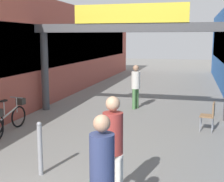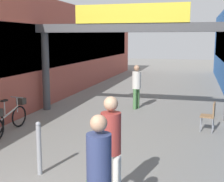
{
  "view_description": "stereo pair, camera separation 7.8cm",
  "coord_description": "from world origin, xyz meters",
  "px_view_note": "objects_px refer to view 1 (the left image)",
  "views": [
    {
      "loc": [
        2.17,
        -2.83,
        2.75
      ],
      "look_at": [
        0.0,
        5.46,
        1.3
      ],
      "focal_mm": 50.0,
      "sensor_mm": 36.0,
      "label": 1
    },
    {
      "loc": [
        2.25,
        -2.81,
        2.75
      ],
      "look_at": [
        0.0,
        5.46,
        1.3
      ],
      "focal_mm": 50.0,
      "sensor_mm": 36.0,
      "label": 2
    }
  ],
  "objects_px": {
    "bicycle_silver_farthest": "(10,116)",
    "bollard_post_metal": "(40,148)",
    "cafe_chair_wood_nearer": "(210,114)",
    "pedestrian_companion": "(113,142)",
    "pedestrian_with_dog": "(102,169)",
    "pedestrian_carrying_crate": "(136,84)"
  },
  "relations": [
    {
      "from": "pedestrian_carrying_crate",
      "to": "cafe_chair_wood_nearer",
      "type": "distance_m",
      "value": 3.69
    },
    {
      "from": "pedestrian_companion",
      "to": "cafe_chair_wood_nearer",
      "type": "distance_m",
      "value": 4.99
    },
    {
      "from": "cafe_chair_wood_nearer",
      "to": "bicycle_silver_farthest",
      "type": "bearing_deg",
      "value": -166.33
    },
    {
      "from": "bollard_post_metal",
      "to": "cafe_chair_wood_nearer",
      "type": "distance_m",
      "value": 5.29
    },
    {
      "from": "cafe_chair_wood_nearer",
      "to": "pedestrian_companion",
      "type": "bearing_deg",
      "value": -110.96
    },
    {
      "from": "pedestrian_with_dog",
      "to": "cafe_chair_wood_nearer",
      "type": "height_order",
      "value": "pedestrian_with_dog"
    },
    {
      "from": "bicycle_silver_farthest",
      "to": "bollard_post_metal",
      "type": "height_order",
      "value": "bollard_post_metal"
    },
    {
      "from": "bicycle_silver_farthest",
      "to": "cafe_chair_wood_nearer",
      "type": "distance_m",
      "value": 5.98
    },
    {
      "from": "pedestrian_companion",
      "to": "cafe_chair_wood_nearer",
      "type": "xyz_separation_m",
      "value": [
        1.77,
        4.63,
        -0.51
      ]
    },
    {
      "from": "pedestrian_with_dog",
      "to": "pedestrian_carrying_crate",
      "type": "bearing_deg",
      "value": 97.23
    },
    {
      "from": "bollard_post_metal",
      "to": "pedestrian_with_dog",
      "type": "bearing_deg",
      "value": -42.42
    },
    {
      "from": "pedestrian_companion",
      "to": "cafe_chair_wood_nearer",
      "type": "height_order",
      "value": "pedestrian_companion"
    },
    {
      "from": "cafe_chair_wood_nearer",
      "to": "pedestrian_carrying_crate",
      "type": "bearing_deg",
      "value": 137.32
    },
    {
      "from": "pedestrian_with_dog",
      "to": "pedestrian_carrying_crate",
      "type": "distance_m",
      "value": 8.19
    },
    {
      "from": "pedestrian_with_dog",
      "to": "bicycle_silver_farthest",
      "type": "relative_size",
      "value": 1.05
    },
    {
      "from": "pedestrian_carrying_crate",
      "to": "bollard_post_metal",
      "type": "bearing_deg",
      "value": -96.7
    },
    {
      "from": "pedestrian_with_dog",
      "to": "pedestrian_companion",
      "type": "distance_m",
      "value": 1.01
    },
    {
      "from": "bicycle_silver_farthest",
      "to": "cafe_chair_wood_nearer",
      "type": "height_order",
      "value": "bicycle_silver_farthest"
    },
    {
      "from": "bicycle_silver_farthest",
      "to": "cafe_chair_wood_nearer",
      "type": "relative_size",
      "value": 1.89
    },
    {
      "from": "pedestrian_carrying_crate",
      "to": "bollard_post_metal",
      "type": "distance_m",
      "value": 6.55
    },
    {
      "from": "pedestrian_carrying_crate",
      "to": "cafe_chair_wood_nearer",
      "type": "height_order",
      "value": "pedestrian_carrying_crate"
    },
    {
      "from": "pedestrian_companion",
      "to": "pedestrian_carrying_crate",
      "type": "bearing_deg",
      "value": 97.37
    }
  ]
}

